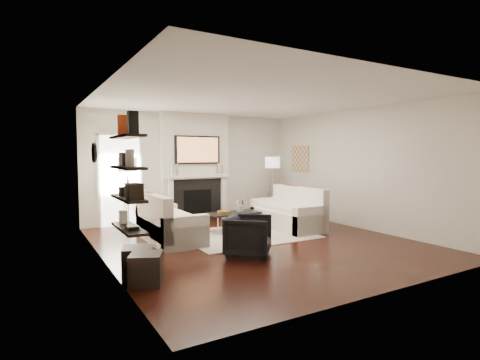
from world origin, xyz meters
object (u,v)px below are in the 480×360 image
armchair (248,234)px  ottoman_near (138,261)px  loveseat_left_base (170,230)px  lamp_left_shade (127,165)px  loveseat_right_base (287,219)px  coffee_table (234,213)px  lamp_right_shade (272,162)px

armchair → ottoman_near: size_ratio=1.82×
loveseat_left_base → lamp_left_shade: size_ratio=4.50×
loveseat_right_base → loveseat_left_base: bearing=176.4°
loveseat_left_base → lamp_left_shade: lamp_left_shade is taller
ottoman_near → loveseat_right_base: bearing=23.1°
loveseat_left_base → loveseat_right_base: (2.70, -0.17, 0.00)m
loveseat_left_base → armchair: bearing=-65.3°
coffee_table → lamp_right_shade: lamp_right_shade is taller
coffee_table → lamp_left_shade: lamp_left_shade is taller
loveseat_left_base → lamp_left_shade: bearing=109.8°
loveseat_right_base → ottoman_near: size_ratio=4.50×
loveseat_right_base → ottoman_near: bearing=-156.9°
loveseat_left_base → coffee_table: same height
lamp_left_shade → loveseat_left_base: bearing=-70.2°
loveseat_left_base → lamp_right_shade: lamp_right_shade is taller
loveseat_right_base → armchair: 2.45m
ottoman_near → lamp_right_shade: bearing=35.6°
lamp_left_shade → lamp_right_shade: size_ratio=1.00×
armchair → lamp_left_shade: 3.41m
coffee_table → ottoman_near: size_ratio=2.75×
lamp_left_shade → loveseat_right_base: bearing=-25.1°
loveseat_left_base → lamp_right_shade: 3.92m
lamp_left_shade → lamp_right_shade: same height
loveseat_left_base → lamp_right_shade: size_ratio=4.50×
loveseat_left_base → loveseat_right_base: 2.71m
loveseat_left_base → lamp_left_shade: 1.87m
ottoman_near → coffee_table: bearing=36.4°
coffee_table → armchair: bearing=-112.1°
lamp_right_shade → loveseat_right_base: bearing=-114.1°
ottoman_near → lamp_left_shade: bearing=78.7°
loveseat_right_base → ottoman_near: loveseat_right_base is taller
loveseat_left_base → armchair: (0.77, -1.66, 0.15)m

